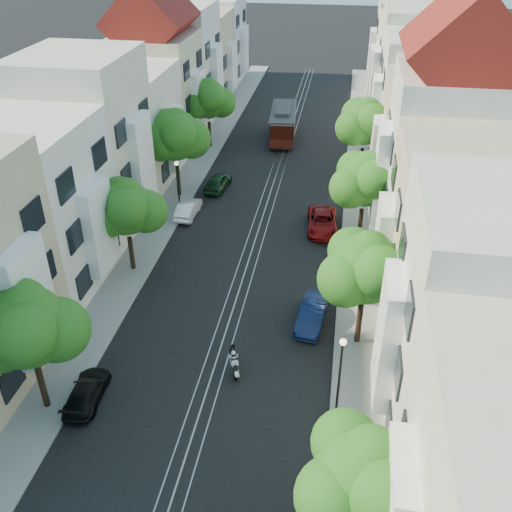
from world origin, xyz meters
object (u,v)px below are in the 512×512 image
at_px(tree_e_c, 366,181).
at_px(parked_car_w_far, 218,182).
at_px(tree_w_a, 28,329).
at_px(tree_e_d, 366,123).
at_px(tree_w_c, 176,136).
at_px(lamp_west, 178,180).
at_px(parked_car_e_far, 322,222).
at_px(tree_w_b, 126,209).
at_px(cable_car, 283,122).
at_px(tree_e_a, 367,479).
at_px(sportbike_rider, 234,362).
at_px(lamp_east, 341,364).
at_px(tree_w_d, 209,100).
at_px(parked_car_e_mid, 312,314).
at_px(parked_car_w_near, 86,392).
at_px(parked_car_w_mid, 188,209).
at_px(tree_e_b, 367,270).

relative_size(tree_e_c, parked_car_w_far, 1.70).
bearing_deg(tree_w_a, tree_e_d, 63.59).
bearing_deg(tree_w_c, lamp_west, -74.25).
bearing_deg(parked_car_e_far, tree_w_a, -125.83).
distance_m(tree_w_b, cable_car, 26.37).
height_order(tree_e_c, tree_w_c, tree_w_c).
distance_m(tree_e_a, tree_w_a, 15.25).
xyz_separation_m(tree_w_a, sportbike_rider, (8.22, 3.70, -4.01)).
xyz_separation_m(tree_w_b, lamp_east, (13.44, -9.98, -1.55)).
relative_size(tree_w_d, parked_car_e_mid, 1.66).
bearing_deg(lamp_west, tree_e_d, 33.50).
bearing_deg(tree_e_c, cable_car, 111.82).
relative_size(lamp_east, parked_car_w_far, 1.09).
xyz_separation_m(tree_w_b, cable_car, (6.64, 25.39, -2.65)).
xyz_separation_m(tree_e_d, lamp_west, (-13.56, -8.98, -2.02)).
height_order(tree_w_b, parked_car_w_near, tree_w_b).
bearing_deg(tree_e_d, cable_car, 132.78).
bearing_deg(parked_car_w_mid, tree_w_b, 80.80).
xyz_separation_m(parked_car_e_mid, parked_car_w_far, (-9.07, 16.49, 0.00)).
relative_size(tree_e_d, tree_w_a, 1.02).
relative_size(tree_w_a, parked_car_e_mid, 1.70).
xyz_separation_m(tree_e_d, parked_car_w_near, (-12.75, -28.27, -4.34)).
bearing_deg(parked_car_w_far, lamp_east, 120.84).
bearing_deg(parked_car_w_far, tree_w_a, 89.38).
bearing_deg(tree_w_d, tree_w_c, -90.00).
relative_size(parked_car_e_far, parked_car_w_far, 1.20).
bearing_deg(parked_car_e_mid, parked_car_w_near, -136.29).
xyz_separation_m(tree_e_b, parked_car_w_far, (-11.66, 17.81, -4.08)).
bearing_deg(tree_w_b, tree_w_c, 90.00).
height_order(tree_e_d, parked_car_w_near, tree_e_d).
distance_m(tree_w_a, parked_car_w_near, 4.57).
relative_size(tree_e_c, parked_car_w_mid, 1.83).
bearing_deg(sportbike_rider, tree_w_b, 115.21).
bearing_deg(sportbike_rider, tree_e_c, 47.12).
bearing_deg(tree_e_d, parked_car_w_near, -114.27).
distance_m(tree_w_a, tree_w_c, 23.00).
xyz_separation_m(tree_w_a, lamp_west, (0.84, 20.02, -1.89)).
height_order(tree_e_a, tree_e_b, tree_e_b).
bearing_deg(parked_car_w_near, tree_e_c, -130.43).
height_order(tree_e_a, parked_car_w_mid, tree_e_a).
height_order(tree_e_d, lamp_east, tree_e_d).
distance_m(sportbike_rider, parked_car_w_mid, 17.44).
relative_size(tree_e_b, lamp_west, 1.61).
bearing_deg(tree_w_c, lamp_east, -57.35).
relative_size(tree_e_c, lamp_east, 1.57).
distance_m(parked_car_e_far, parked_car_w_far, 10.53).
xyz_separation_m(tree_w_a, parked_car_w_near, (1.65, 0.73, -4.20)).
xyz_separation_m(lamp_east, parked_car_e_mid, (-1.63, 6.30, -2.20)).
height_order(tree_e_b, parked_car_e_mid, tree_e_b).
xyz_separation_m(tree_e_c, sportbike_rider, (-6.18, -14.30, -3.88)).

